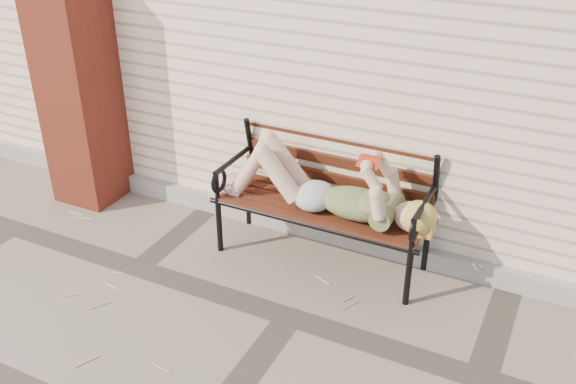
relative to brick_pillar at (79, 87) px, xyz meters
The scene contains 6 objects.
ground 2.62m from the brick_pillar, 18.06° to the right, with size 80.00×80.00×0.00m, color #79695D.
foundation_strip 2.49m from the brick_pillar, ahead, with size 8.00×0.10×0.15m, color #9D978E.
brick_pillar is the anchor object (origin of this frame).
garden_bench 2.24m from the brick_pillar, ahead, with size 1.67×0.67×1.08m.
reading_woman 2.25m from the brick_pillar, ahead, with size 1.58×0.36×0.50m.
straw_scatter 1.67m from the brick_pillar, 45.12° to the right, with size 2.29×1.36×0.01m.
Camera 1 is at (1.46, -2.99, 2.77)m, focal length 40.00 mm.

